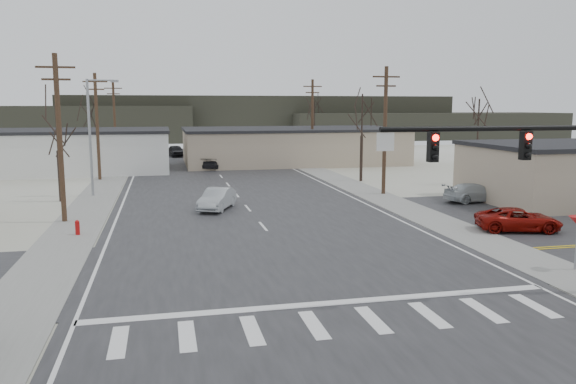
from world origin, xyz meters
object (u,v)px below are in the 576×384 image
Objects in this scene: car_far_b at (176,151)px; car_parked_silver at (475,193)px; fire_hydrant at (77,228)px; car_parked_red at (519,220)px; car_far_a at (214,163)px; traffic_signal_mast at (551,171)px; sedan_crossing at (217,199)px.

car_parked_silver is (20.39, -42.66, -0.12)m from car_far_b.
fire_hydrant is 24.34m from car_parked_red.
fire_hydrant is at bearing 91.76° from car_far_a.
traffic_signal_mast is at bearing 164.06° from car_parked_red.
fire_hydrant is 0.18× the size of car_far_a.
traffic_signal_mast is 1.87× the size of car_far_a.
traffic_signal_mast is 10.29× the size of fire_hydrant.
car_far_a is at bearing 100.02° from traffic_signal_mast.
fire_hydrant is at bearing -108.63° from car_far_b.
car_far_b is at bearing 33.32° from car_parked_red.
car_far_b is (-3.75, 16.77, 0.09)m from car_far_a.
sedan_crossing is (-9.97, 20.20, -3.91)m from traffic_signal_mast.
car_parked_silver is (26.77, 5.00, 0.25)m from fire_hydrant.
car_far_a is at bearing 108.59° from sedan_crossing.
traffic_signal_mast is 45.96m from car_far_a.
sedan_crossing is 0.91× the size of car_far_a.
car_far_a is at bearing 71.85° from fire_hydrant.
car_parked_silver is (16.64, -25.89, -0.04)m from car_far_a.
car_far_a is (10.13, 30.89, 0.29)m from fire_hydrant.
traffic_signal_mast reaches higher than car_far_b.
fire_hydrant is 0.19× the size of car_far_b.
traffic_signal_mast is 1.95× the size of car_far_b.
car_far_b is at bearing -57.49° from car_far_a.
fire_hydrant is at bearing 141.87° from traffic_signal_mast.
car_parked_silver is at bearing -75.47° from car_far_b.
car_parked_red is at bearing -10.05° from fire_hydrant.
car_parked_red is (17.59, -51.91, -0.16)m from car_far_b.
sedan_crossing reaches higher than car_parked_silver.
traffic_signal_mast reaches higher than fire_hydrant.
fire_hydrant is 0.19× the size of car_parked_red.
car_far_b is 54.81m from car_parked_red.
fire_hydrant is 48.09m from car_far_b.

